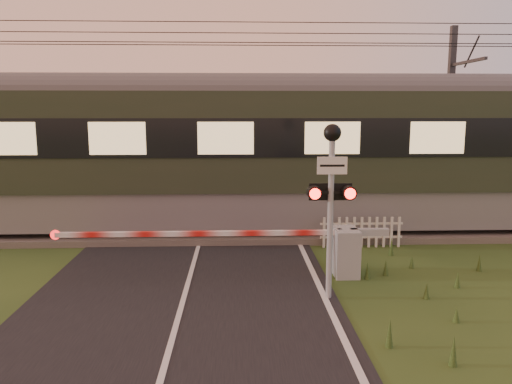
{
  "coord_description": "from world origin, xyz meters",
  "views": [
    {
      "loc": [
        1.06,
        -8.23,
        3.65
      ],
      "look_at": [
        1.49,
        3.2,
        1.75
      ],
      "focal_mm": 35.0,
      "sensor_mm": 36.0,
      "label": 1
    }
  ],
  "objects_px": {
    "crossing_signal": "(331,180)",
    "catenary_mast": "(450,119)",
    "picket_fence": "(362,232)",
    "boom_gate": "(327,249)"
  },
  "relations": [
    {
      "from": "crossing_signal",
      "to": "catenary_mast",
      "type": "height_order",
      "value": "catenary_mast"
    },
    {
      "from": "catenary_mast",
      "to": "crossing_signal",
      "type": "bearing_deg",
      "value": -125.45
    },
    {
      "from": "crossing_signal",
      "to": "picket_fence",
      "type": "relative_size",
      "value": 1.53
    },
    {
      "from": "boom_gate",
      "to": "catenary_mast",
      "type": "height_order",
      "value": "catenary_mast"
    },
    {
      "from": "picket_fence",
      "to": "crossing_signal",
      "type": "bearing_deg",
      "value": -113.13
    },
    {
      "from": "boom_gate",
      "to": "catenary_mast",
      "type": "distance_m",
      "value": 8.68
    },
    {
      "from": "boom_gate",
      "to": "catenary_mast",
      "type": "relative_size",
      "value": 1.15
    },
    {
      "from": "picket_fence",
      "to": "catenary_mast",
      "type": "xyz_separation_m",
      "value": [
        3.95,
        4.11,
        2.93
      ]
    },
    {
      "from": "boom_gate",
      "to": "picket_fence",
      "type": "bearing_deg",
      "value": 58.99
    },
    {
      "from": "picket_fence",
      "to": "boom_gate",
      "type": "bearing_deg",
      "value": -121.01
    }
  ]
}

